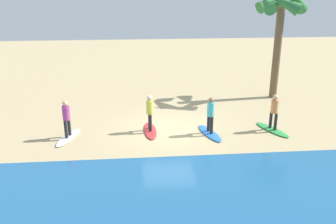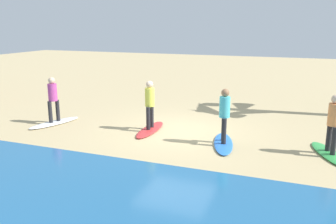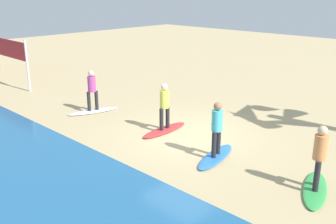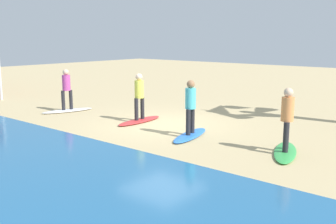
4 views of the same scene
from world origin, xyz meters
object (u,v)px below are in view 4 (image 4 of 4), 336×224
surfer_green (287,115)px  surfboard_green (285,152)px  surfboard_red (140,121)px  surfer_red (139,93)px  surfboard_blue (190,135)px  surfer_blue (190,103)px  surfboard_white (68,111)px  surfer_white (66,86)px

surfer_green → surfboard_green: bearing=-172.9°
surfboard_red → surfer_red: 0.99m
surfboard_blue → surfer_red: (2.67, -0.55, 0.99)m
surfer_blue → surfer_red: 2.73m
surfboard_blue → surfboard_white: bearing=-104.5°
surfer_white → surfer_blue: bearing=179.1°
surfer_red → surfboard_white: (3.62, 0.45, -0.99)m
surfboard_green → surfer_blue: (2.98, 0.15, 0.99)m
surfboard_white → surfer_white: (0.00, 0.00, 0.99)m
surfboard_white → surfer_white: size_ratio=1.28×
surfboard_green → surfboard_blue: same height
surfboard_blue → surfer_blue: surfer_blue is taller
surfer_red → surfboard_green: bearing=175.9°
surfer_green → surfer_white: (9.27, 0.05, 0.00)m
surfboard_blue → surfboard_red: (2.67, -0.55, 0.00)m
surfer_red → surfboard_white: 3.78m
surfboard_green → surfer_blue: bearing=-108.4°
surfer_blue → surfboard_green: bearing=-177.1°
surfer_red → surfer_white: size_ratio=1.00×
surfer_green → surfer_red: (5.65, -0.41, 0.00)m
surfer_blue → surfboard_red: surfer_blue is taller
surfboard_white → surfer_white: surfer_white is taller
surfboard_white → surfer_red: bearing=113.7°
surfboard_blue → surfer_red: 2.90m
surfboard_blue → surfer_white: surfer_white is taller
surfboard_green → surfer_blue: size_ratio=1.28×
surfboard_white → surfboard_blue: bearing=105.6°
surfboard_red → surfer_red: surfer_red is taller
surfboard_green → surfboard_white: 9.27m
surfboard_blue → surfboard_red: bearing=-115.3°
surfboard_blue → surfer_white: size_ratio=1.28×
surfboard_white → surfer_green: bearing=106.8°
surfer_blue → surfboard_red: size_ratio=0.78×
surfboard_green → surfboard_red: size_ratio=1.00×
surfboard_blue → surfer_blue: 0.99m
surfer_white → surfer_green: bearing=-179.7°
surfboard_green → surfboard_white: bearing=-110.9°
surfer_blue → surfer_white: size_ratio=1.00×
surfboard_blue → surfer_white: (6.29, -0.10, 0.99)m
surfboard_green → surfer_white: (9.27, 0.05, 0.99)m
surfer_white → surfboard_blue: bearing=179.1°
surfer_red → surfer_white: same height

